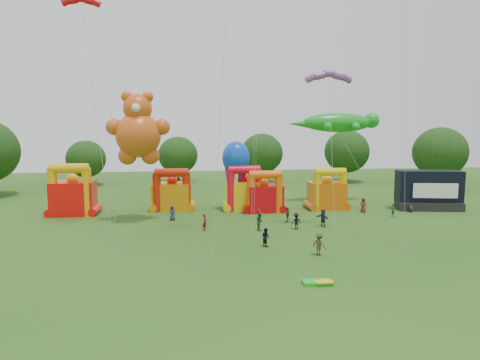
{
  "coord_description": "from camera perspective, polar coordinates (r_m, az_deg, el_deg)",
  "views": [
    {
      "loc": [
        -6.67,
        -26.86,
        10.75
      ],
      "look_at": [
        -1.05,
        18.0,
        5.19
      ],
      "focal_mm": 32.0,
      "sensor_mm": 36.0,
      "label": 1
    }
  ],
  "objects": [
    {
      "name": "spectator_6",
      "position": [
        56.63,
        16.11,
        -3.25
      ],
      "size": [
        1.08,
        0.93,
        1.87
      ],
      "primitive_type": "imported",
      "rotation": [
        0.0,
        0.0,
        5.84
      ],
      "color": "#5E261A",
      "rests_on": "ground"
    },
    {
      "name": "bouncy_castle_3",
      "position": [
        54.94,
        3.14,
        -2.08
      ],
      "size": [
        4.93,
        4.14,
        5.41
      ],
      "color": "#BF0910",
      "rests_on": "ground"
    },
    {
      "name": "spectator_0",
      "position": [
        50.44,
        -9.03,
        -4.36
      ],
      "size": [
        1.0,
        0.8,
        1.77
      ],
      "primitive_type": "imported",
      "rotation": [
        0.0,
        0.0,
        -0.32
      ],
      "color": "#2B2E48",
      "rests_on": "ground"
    },
    {
      "name": "folded_kite_bundle",
      "position": [
        30.79,
        10.37,
        -13.27
      ],
      "size": [
        2.01,
        1.12,
        0.31
      ],
      "color": "green",
      "rests_on": "ground"
    },
    {
      "name": "spectator_5",
      "position": [
        47.6,
        11.0,
        -4.99
      ],
      "size": [
        1.33,
        1.83,
        1.91
      ],
      "primitive_type": "imported",
      "rotation": [
        0.0,
        0.0,
        5.2
      ],
      "color": "#24233B",
      "rests_on": "ground"
    },
    {
      "name": "octopus_kite",
      "position": [
        54.92,
        0.27,
        0.4
      ],
      "size": [
        4.8,
        6.03,
        9.1
      ],
      "color": "blue",
      "rests_on": "ground"
    },
    {
      "name": "bouncy_castle_1",
      "position": [
        56.72,
        -9.04,
        -1.82
      ],
      "size": [
        5.32,
        4.49,
        5.57
      ],
      "color": "orange",
      "rests_on": "ground"
    },
    {
      "name": "bouncy_castle_4",
      "position": [
        57.79,
        11.54,
        -1.7
      ],
      "size": [
        4.6,
        3.73,
        5.57
      ],
      "color": "#D15B0B",
      "rests_on": "ground"
    },
    {
      "name": "teddy_bear_kite",
      "position": [
        49.32,
        -13.82,
        4.34
      ],
      "size": [
        7.12,
        5.49,
        14.88
      ],
      "color": "#CA5216",
      "rests_on": "ground"
    },
    {
      "name": "spectator_3",
      "position": [
        45.93,
        7.5,
        -5.47
      ],
      "size": [
        1.25,
        0.91,
        1.75
      ],
      "primitive_type": "imported",
      "rotation": [
        0.0,
        0.0,
        3.4
      ],
      "color": "black",
      "rests_on": "ground"
    },
    {
      "name": "bouncy_castle_2",
      "position": [
        55.84,
        0.43,
        -1.72
      ],
      "size": [
        4.95,
        4.17,
        5.94
      ],
      "color": "yellow",
      "rests_on": "ground"
    },
    {
      "name": "gecko_kite",
      "position": [
        61.3,
        14.79,
        3.26
      ],
      "size": [
        13.44,
        9.4,
        12.97
      ],
      "color": "#169D1E",
      "rests_on": "ground"
    },
    {
      "name": "spectator_9",
      "position": [
        37.06,
        10.51,
        -8.4
      ],
      "size": [
        1.36,
        1.44,
        1.96
      ],
      "primitive_type": "imported",
      "rotation": [
        0.0,
        0.0,
        2.24
      ],
      "color": "#473A1C",
      "rests_on": "ground"
    },
    {
      "name": "spectator_1",
      "position": [
        45.21,
        -4.72,
        -5.62
      ],
      "size": [
        0.58,
        0.73,
        1.76
      ],
      "primitive_type": "imported",
      "rotation": [
        0.0,
        0.0,
        1.29
      ],
      "color": "#571827",
      "rests_on": "ground"
    },
    {
      "name": "diamond_kites",
      "position": [
        42.52,
        0.94,
        14.34
      ],
      "size": [
        29.74,
        16.07,
        35.94
      ],
      "color": "red",
      "rests_on": "ground"
    },
    {
      "name": "spectator_8",
      "position": [
        39.19,
        3.45,
        -7.63
      ],
      "size": [
        0.94,
        1.03,
        1.71
      ],
      "primitive_type": "imported",
      "rotation": [
        0.0,
        0.0,
        2.02
      ],
      "color": "black",
      "rests_on": "ground"
    },
    {
      "name": "bouncy_castle_0",
      "position": [
        56.69,
        -21.39,
        -1.88
      ],
      "size": [
        5.25,
        4.28,
        6.49
      ],
      "color": "red",
      "rests_on": "ground"
    },
    {
      "name": "spectator_2",
      "position": [
        45.08,
        2.67,
        -5.57
      ],
      "size": [
        0.75,
        0.94,
        1.87
      ],
      "primitive_type": "imported",
      "rotation": [
        0.0,
        0.0,
        1.62
      ],
      "color": "#1D4828",
      "rests_on": "ground"
    },
    {
      "name": "ground",
      "position": [
        29.7,
        6.55,
        -14.26
      ],
      "size": [
        160.0,
        160.0,
        0.0
      ],
      "primitive_type": "plane",
      "color": "#244914",
      "rests_on": "ground"
    },
    {
      "name": "tree_ring",
      "position": [
        28.38,
        4.09,
        -2.11
      ],
      "size": [
        124.52,
        126.64,
        12.07
      ],
      "color": "#352314",
      "rests_on": "ground"
    },
    {
      "name": "stage_trailer",
      "position": [
        61.38,
        23.87,
        -1.31
      ],
      "size": [
        8.55,
        4.53,
        5.21
      ],
      "color": "black",
      "rests_on": "ground"
    },
    {
      "name": "parafoil_kites",
      "position": [
        41.38,
        -10.36,
        9.47
      ],
      "size": [
        29.51,
        12.66,
        28.85
      ],
      "color": "red",
      "rests_on": "ground"
    },
    {
      "name": "spectator_7",
      "position": [
        55.2,
        19.75,
        -3.8
      ],
      "size": [
        0.68,
        0.68,
        1.58
      ],
      "primitive_type": "imported",
      "rotation": [
        0.0,
        0.0,
        0.79
      ],
      "color": "#1D4832",
      "rests_on": "ground"
    },
    {
      "name": "spectator_4",
      "position": [
        49.36,
        6.36,
        -4.61
      ],
      "size": [
        0.77,
        1.08,
        1.7
      ],
      "primitive_type": "imported",
      "rotation": [
        0.0,
        0.0,
        4.32
      ],
      "color": "#3C3318",
      "rests_on": "ground"
    }
  ]
}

